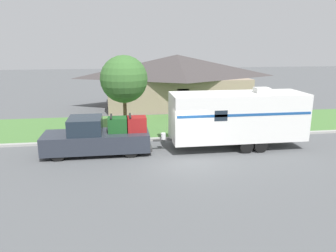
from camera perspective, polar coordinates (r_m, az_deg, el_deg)
The scene contains 8 objects.
ground_plane at distance 16.93m, azimuth 2.60°, elevation -6.00°, with size 120.00×120.00×0.00m, color #515456.
curb_strip at distance 20.41m, azimuth 0.61°, elevation -2.17°, with size 80.00×0.30×0.14m.
lawn_strip at distance 23.91m, azimuth -0.76°, elevation 0.19°, with size 80.00×7.00×0.03m.
house_across_street at distance 30.49m, azimuth 1.54°, elevation 8.01°, with size 13.48×6.80×4.78m.
pickup_truck at distance 18.06m, azimuth -12.15°, elevation -1.91°, with size 5.74×2.09×2.10m.
travel_trailer at distance 18.94m, azimuth 12.00°, elevation 1.71°, with size 8.58×2.51×3.42m.
mailbox at distance 20.79m, azimuth -8.41°, elevation 0.65°, with size 0.48×0.20×1.30m.
tree_in_yard at distance 21.86m, azimuth -7.68°, elevation 8.07°, with size 3.12×3.12×5.09m.
Camera 1 is at (-3.06, -15.56, 5.92)m, focal length 35.00 mm.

